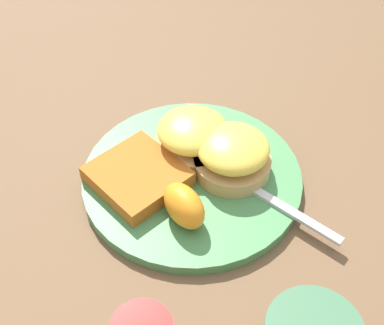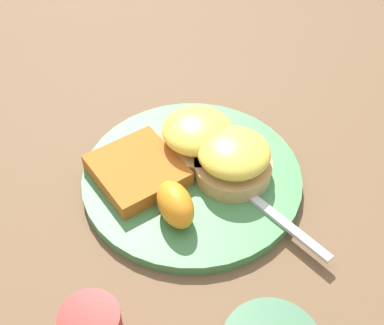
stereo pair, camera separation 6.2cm
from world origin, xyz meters
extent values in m
plane|color=brown|center=(0.00, 0.00, 0.00)|extent=(1.10, 1.10, 0.00)
cylinder|color=#47844C|center=(0.00, 0.00, 0.01)|extent=(0.26, 0.26, 0.01)
cylinder|color=tan|center=(0.04, 0.03, 0.02)|extent=(0.09, 0.09, 0.02)
ellipsoid|color=yellow|center=(0.04, 0.03, 0.05)|extent=(0.08, 0.08, 0.03)
cylinder|color=tan|center=(-0.02, 0.03, 0.02)|extent=(0.09, 0.09, 0.02)
ellipsoid|color=yellow|center=(-0.02, 0.03, 0.05)|extent=(0.08, 0.08, 0.03)
cube|color=#B6611F|center=(-0.05, -0.04, 0.02)|extent=(0.12, 0.12, 0.02)
ellipsoid|color=orange|center=(0.03, -0.06, 0.04)|extent=(0.07, 0.06, 0.04)
cube|color=silver|center=(0.12, 0.01, 0.02)|extent=(0.13, 0.03, 0.00)
cube|color=silver|center=(-0.03, 0.03, 0.02)|extent=(0.05, 0.03, 0.00)
camera|label=1|loc=(0.22, -0.36, 0.48)|focal=50.00mm
camera|label=2|loc=(0.27, -0.33, 0.48)|focal=50.00mm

